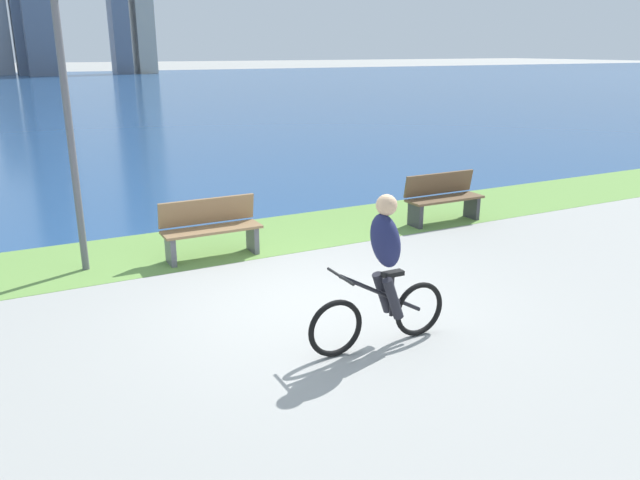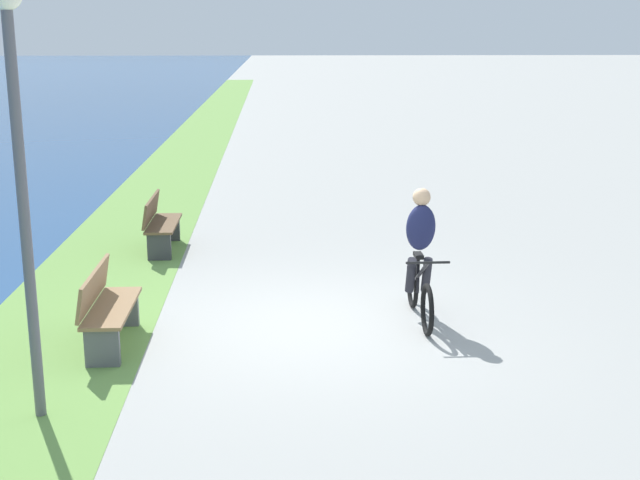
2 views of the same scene
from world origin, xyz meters
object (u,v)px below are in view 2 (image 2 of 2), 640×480
cyclist_lead (420,255)px  lamppost_tall (18,141)px  bench_near_path (107,308)px  bench_far_along_path (160,224)px

cyclist_lead → lamppost_tall: lamppost_tall is taller
bench_near_path → bench_far_along_path: size_ratio=1.00×
bench_near_path → lamppost_tall: size_ratio=0.38×
bench_near_path → lamppost_tall: lamppost_tall is taller
bench_far_along_path → lamppost_tall: bearing=176.9°
cyclist_lead → bench_far_along_path: cyclist_lead is taller
bench_far_along_path → lamppost_tall: (-6.22, 0.33, 2.12)m
cyclist_lead → bench_near_path: (-0.69, 3.71, -0.38)m
cyclist_lead → bench_near_path: size_ratio=1.12×
bench_far_along_path → cyclist_lead: bearing=-135.4°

